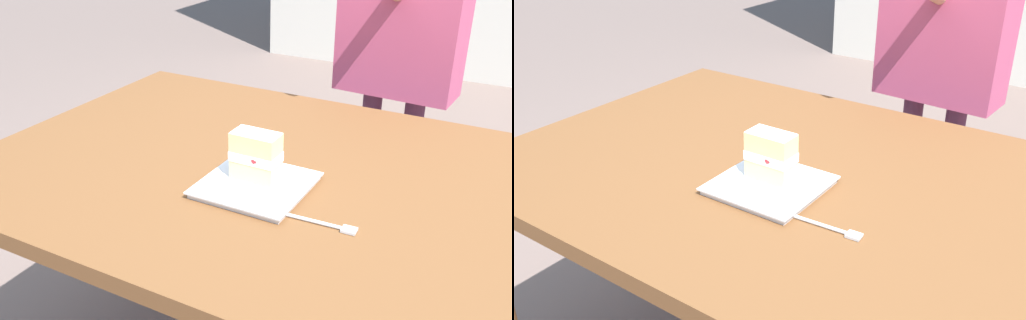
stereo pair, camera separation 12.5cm
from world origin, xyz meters
TOP-DOWN VIEW (x-y plane):
  - patio_table at (0.00, 0.00)m, footprint 1.51×1.02m
  - dessert_plate at (0.02, 0.11)m, footprint 0.23×0.23m
  - cake_slice at (0.03, 0.09)m, footprint 0.11×0.06m
  - dessert_fork at (-0.17, 0.18)m, footprint 0.17×0.03m
  - diner_person at (-0.05, -0.78)m, footprint 0.42×0.53m

SIDE VIEW (x-z plane):
  - patio_table at x=0.00m, z-range 0.29..1.07m
  - dessert_fork at x=-0.17m, z-range 0.78..0.79m
  - dessert_plate at x=0.02m, z-range 0.78..0.79m
  - cake_slice at x=0.03m, z-range 0.79..0.91m
  - diner_person at x=-0.05m, z-range 0.25..1.72m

